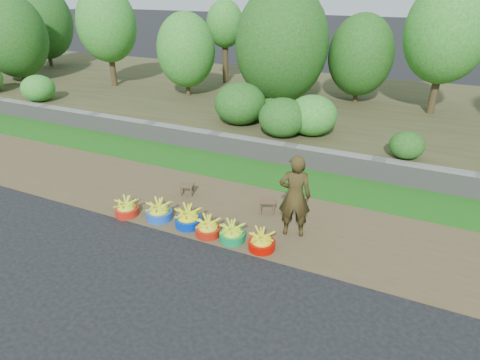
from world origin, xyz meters
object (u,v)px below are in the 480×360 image
at_px(basin_b, 159,212).
at_px(basin_f, 262,242).
at_px(basin_e, 232,234).
at_px(stool_left, 187,187).
at_px(basin_a, 127,208).
at_px(stool_right, 267,202).
at_px(basin_c, 188,218).
at_px(basin_d, 208,228).
at_px(vendor_woman, 295,196).

distance_m(basin_b, basin_f, 2.29).
distance_m(basin_e, stool_left, 2.07).
bearing_deg(basin_a, basin_f, 0.99).
relative_size(basin_a, basin_f, 1.00).
bearing_deg(basin_a, basin_b, 11.59).
xyz_separation_m(basin_b, stool_right, (1.91, 1.14, 0.09)).
xyz_separation_m(basin_b, stool_left, (-0.02, 1.10, 0.06)).
distance_m(basin_c, basin_e, 1.01).
height_order(basin_f, stool_left, basin_f).
height_order(basin_c, basin_f, basin_c).
xyz_separation_m(basin_a, stool_right, (2.62, 1.29, 0.10)).
relative_size(basin_a, basin_d, 1.01).
height_order(basin_b, basin_c, basin_c).
height_order(basin_d, basin_e, basin_e).
distance_m(basin_b, basin_e, 1.69).
bearing_deg(basin_f, basin_c, 175.86).
relative_size(basin_c, basin_f, 1.10).
bearing_deg(basin_b, basin_d, -4.72).
bearing_deg(basin_b, vendor_woman, 12.95).
distance_m(basin_a, basin_b, 0.72).
xyz_separation_m(basin_c, basin_f, (1.61, -0.12, -0.02)).
xyz_separation_m(basin_d, basin_f, (1.10, 0.00, 0.00)).
height_order(basin_c, stool_left, basin_c).
relative_size(basin_c, stool_left, 1.51).
relative_size(basin_e, stool_left, 1.37).
bearing_deg(basin_a, stool_right, 26.21).
bearing_deg(basin_e, stool_right, 79.71).
relative_size(basin_a, vendor_woman, 0.30).
xyz_separation_m(stool_left, stool_right, (1.92, 0.04, 0.03)).
height_order(stool_left, stool_right, stool_right).
xyz_separation_m(basin_e, stool_right, (0.22, 1.21, 0.10)).
height_order(basin_d, vendor_woman, vendor_woman).
height_order(basin_a, vendor_woman, vendor_woman).
height_order(basin_d, stool_right, basin_d).
bearing_deg(basin_b, basin_a, -168.41).
xyz_separation_m(basin_c, stool_left, (-0.69, 1.08, 0.06)).
height_order(basin_b, stool_right, basin_b).
bearing_deg(stool_left, basin_a, -119.00).
distance_m(basin_e, basin_f, 0.60).
bearing_deg(basin_e, basin_b, 177.63).
distance_m(basin_d, vendor_woman, 1.75).
bearing_deg(basin_b, stool_right, 30.93).
relative_size(basin_e, stool_right, 1.13).
bearing_deg(basin_a, stool_left, 61.00).
distance_m(basin_d, basin_e, 0.50).
height_order(basin_e, stool_right, basin_e).
height_order(basin_c, vendor_woman, vendor_woman).
bearing_deg(basin_f, basin_b, 177.65).
bearing_deg(stool_left, basin_f, -27.46).
bearing_deg(stool_right, basin_f, -72.83).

